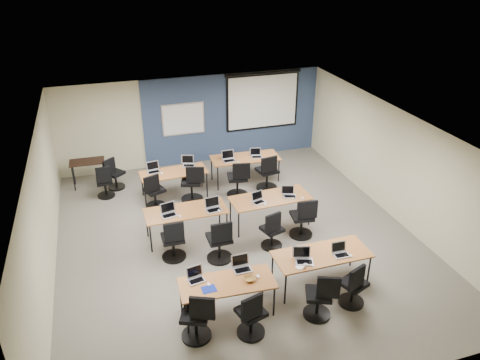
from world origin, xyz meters
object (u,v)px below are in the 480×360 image
object	(u,v)px
laptop_6	(258,200)
task_chair_11	(267,175)
task_chair_1	(251,318)
laptop_9	(188,163)
training_table_front_left	(227,284)
training_table_mid_left	(186,212)
task_chair_9	(193,186)
laptop_2	(303,258)
training_table_back_right	(245,159)
task_chair_3	(353,288)
task_chair_6	(272,233)
laptop_3	(340,252)
laptop_5	(213,207)
projector_screen	(263,98)
task_chair_5	(220,244)
laptop_7	(289,194)
utility_table	(87,164)
training_table_mid_right	(270,199)
task_chair_2	(320,299)
task_chair_8	(154,194)
training_table_back_left	(174,173)
laptop_1	(241,266)
spare_chair_b	(105,184)
task_chair_0	(197,320)
task_chair_4	(174,243)
task_chair_7	(303,221)
laptop_4	(169,212)
laptop_0	(196,277)
task_chair_10	(238,182)
spare_chair_a	(114,176)
training_table_front_right	(322,255)
laptop_10	(229,158)
laptop_8	(153,169)
laptop_11	(256,155)

from	to	relation	value
laptop_6	task_chair_11	distance (m)	2.06
task_chair_1	laptop_9	bearing A→B (deg)	72.91
training_table_front_left	training_table_mid_left	xyz separation A→B (m)	(-0.19, 2.70, 0.00)
task_chair_9	laptop_2	bearing A→B (deg)	-57.20
training_table_back_right	task_chair_3	xyz separation A→B (m)	(0.30, -5.56, -0.29)
task_chair_6	task_chair_11	bearing A→B (deg)	54.65
laptop_3	laptop_5	world-z (taller)	laptop_5
projector_screen	training_table_front_left	world-z (taller)	projector_screen
training_table_mid_left	task_chair_5	size ratio (longest dim) A/B	1.80
task_chair_6	laptop_6	bearing A→B (deg)	74.90
task_chair_9	training_table_back_right	bearing A→B (deg)	39.02
task_chair_11	laptop_7	bearing A→B (deg)	-103.54
utility_table	training_table_front_left	bearing A→B (deg)	-67.86
training_table_mid_right	task_chair_2	size ratio (longest dim) A/B	1.93
training_table_front_left	task_chair_8	xyz separation A→B (m)	(-0.70, 4.31, -0.27)
training_table_back_left	laptop_1	bearing A→B (deg)	-86.73
task_chair_1	task_chair_8	bearing A→B (deg)	84.96
task_chair_11	spare_chair_b	xyz separation A→B (m)	(-4.30, 0.88, -0.05)
task_chair_2	training_table_mid_left	bearing A→B (deg)	139.82
laptop_2	laptop_9	xyz separation A→B (m)	(-1.18, 4.89, -0.00)
task_chair_0	task_chair_4	bearing A→B (deg)	113.09
task_chair_7	utility_table	xyz separation A→B (m)	(-4.65, 4.18, 0.24)
laptop_4	task_chair_6	size ratio (longest dim) A/B	0.35
laptop_0	task_chair_2	bearing A→B (deg)	-32.27
training_table_back_left	task_chair_10	xyz separation A→B (m)	(1.63, -0.52, -0.25)
task_chair_7	spare_chair_a	bearing A→B (deg)	144.22
laptop_3	task_chair_3	distance (m)	0.74
spare_chair_a	training_table_mid_left	bearing A→B (deg)	-104.98
training_table_front_right	laptop_10	xyz separation A→B (m)	(-0.49, 4.76, 0.11)
laptop_3	task_chair_5	world-z (taller)	task_chair_5
laptop_2	laptop_8	distance (m)	5.23
training_table_mid_left	task_chair_11	distance (m)	3.12
laptop_4	task_chair_4	distance (m)	0.77
task_chair_9	task_chair_11	world-z (taller)	same
task_chair_5	training_table_front_left	bearing A→B (deg)	-100.95
training_table_front_right	spare_chair_b	bearing A→B (deg)	127.57
laptop_4	laptop_7	distance (m)	2.89
laptop_4	laptop_5	bearing A→B (deg)	-16.16
training_table_back_right	laptop_11	distance (m)	0.33
projector_screen	task_chair_3	bearing A→B (deg)	-96.37
laptop_11	task_chair_11	xyz separation A→B (m)	(0.11, -0.64, -0.35)
training_table_back_left	training_table_back_right	world-z (taller)	same
training_table_mid_left	task_chair_8	distance (m)	1.71
training_table_back_left	laptop_8	size ratio (longest dim) A/B	5.30
training_table_back_right	laptop_8	xyz separation A→B (m)	(-2.60, -0.13, 0.10)
laptop_3	task_chair_4	distance (m)	3.49
task_chair_4	laptop_8	distance (m)	3.00
training_table_mid_right	task_chair_4	distance (m)	2.59
laptop_2	task_chair_4	xyz separation A→B (m)	(-2.18, 1.79, -0.38)
laptop_9	projector_screen	bearing A→B (deg)	49.95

